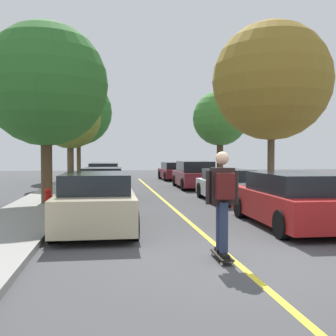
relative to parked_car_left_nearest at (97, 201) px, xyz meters
name	(u,v)px	position (x,y,z in m)	size (l,w,h in m)	color
ground	(234,261)	(2.46, -3.38, -0.68)	(80.00, 80.00, 0.00)	#424244
center_line	(190,222)	(2.46, 0.62, -0.68)	(0.12, 39.20, 0.01)	gold
parked_car_left_nearest	(97,201)	(0.00, 0.00, 0.00)	(1.91, 4.36, 1.39)	#BCAD89
parked_car_left_near	(102,183)	(0.00, 7.17, -0.06)	(2.04, 4.12, 1.27)	maroon
parked_car_left_far	(104,175)	(0.00, 13.60, -0.02)	(1.99, 4.30, 1.33)	#B7B7BC
parked_car_right_nearest	(292,200)	(4.91, -0.36, -0.01)	(2.01, 4.46, 1.37)	maroon
parked_car_right_near	(228,185)	(4.91, 5.34, -0.06)	(1.88, 4.15, 1.25)	white
parked_car_right_far	(195,175)	(4.91, 11.62, 0.02)	(2.06, 4.61, 1.45)	maroon
parked_car_right_farthest	(175,171)	(4.91, 18.65, -0.06)	(2.02, 4.08, 1.26)	maroon
street_tree_left_nearest	(46,85)	(-1.86, 4.52, 3.57)	(4.29, 4.29, 6.28)	#4C3823
street_tree_left_near	(70,118)	(-1.86, 13.21, 3.16)	(3.42, 3.42, 5.43)	brown
street_tree_left_far	(78,112)	(-1.86, 19.32, 4.13)	(4.71, 4.71, 7.04)	#4C3823
street_tree_right_nearest	(272,81)	(6.78, 5.55, 4.09)	(4.75, 4.75, 7.02)	brown
street_tree_right_near	(220,119)	(6.78, 13.27, 3.25)	(3.23, 3.23, 5.44)	#4C3823
fire_hydrant	(48,200)	(-1.50, 2.31, -0.20)	(0.20, 0.20, 0.70)	#B2140F
skateboard	(222,255)	(2.26, -3.31, -0.60)	(0.23, 0.84, 0.10)	black
skateboarder	(223,196)	(2.25, -3.34, 0.44)	(0.58, 0.70, 1.79)	black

